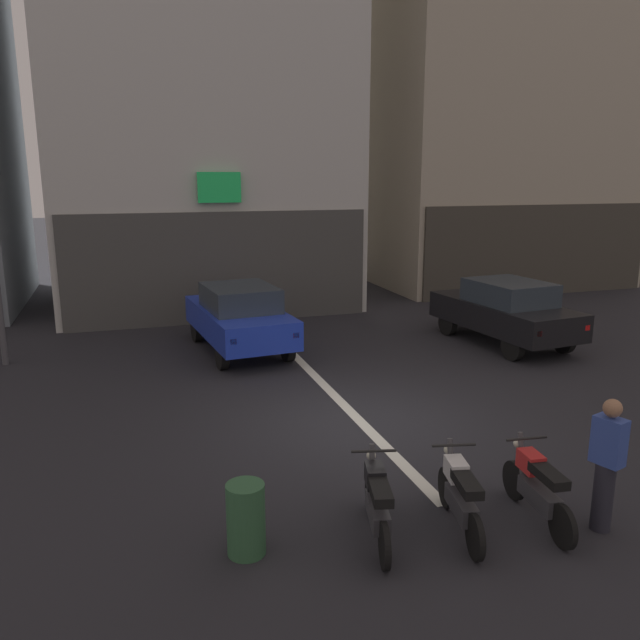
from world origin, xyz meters
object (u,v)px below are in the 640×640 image
Objects in this scene: motorcycle_black_row_leftmost at (377,502)px; motorcycle_red_row_centre at (537,487)px; car_grey_down_street at (287,276)px; car_black_parked_kerbside at (505,310)px; person_by_motorcycles at (606,464)px; motorcycle_white_row_left_mid at (460,495)px; trash_bin at (246,519)px; car_blue_crossing_near at (239,316)px.

motorcycle_red_row_centre is at bearing -7.07° from motorcycle_black_row_leftmost.
car_grey_down_street is at bearing 87.65° from motorcycle_red_row_centre.
person_by_motorcycles is at bearing -116.03° from car_black_parked_kerbside.
motorcycle_white_row_left_mid is (1.02, -0.15, 0.00)m from motorcycle_black_row_leftmost.
motorcycle_red_row_centre reaches higher than trash_bin.
car_blue_crossing_near is 8.76m from motorcycle_white_row_left_mid.
car_blue_crossing_near is at bearing 79.91° from trash_bin.
person_by_motorcycles reaches higher than motorcycle_white_row_left_mid.
car_blue_crossing_near is 2.55× the size of motorcycle_red_row_centre.
person_by_motorcycles reaches higher than motorcycle_black_row_leftmost.
car_grey_down_street is (-3.87, 6.90, 0.00)m from car_black_parked_kerbside.
motorcycle_white_row_left_mid is at bearing -126.80° from car_black_parked_kerbside.
motorcycle_black_row_leftmost is 1.03m from motorcycle_white_row_left_mid.
car_black_parked_kerbside is at bearing -60.69° from car_grey_down_street.
car_blue_crossing_near reaches higher than motorcycle_red_row_centre.
trash_bin is at bearing 169.08° from person_by_motorcycles.
car_black_parked_kerbside reaches higher than motorcycle_white_row_left_mid.
person_by_motorcycles is at bearing -10.92° from trash_bin.
motorcycle_red_row_centre is (-0.59, -14.33, -0.43)m from car_grey_down_street.
motorcycle_black_row_leftmost is at bearing 171.81° from motorcycle_white_row_left_mid.
motorcycle_black_row_leftmost and motorcycle_white_row_left_mid have the same top height.
car_grey_down_street is 2.51× the size of motorcycle_white_row_left_mid.
car_grey_down_street is 2.53× the size of motorcycle_black_row_leftmost.
car_black_parked_kerbside is 5.01× the size of trash_bin.
person_by_motorcycles is at bearing -13.84° from motorcycle_black_row_leftmost.
motorcycle_red_row_centre is at bearing -92.35° from car_grey_down_street.
trash_bin is (-4.20, 0.81, -0.43)m from person_by_motorcycles.
motorcycle_red_row_centre is at bearing -120.99° from car_black_parked_kerbside.
car_black_parked_kerbside is at bearing 47.85° from motorcycle_black_row_leftmost.
trash_bin is at bearing -100.09° from car_blue_crossing_near.
car_black_parked_kerbside reaches higher than trash_bin.
motorcycle_black_row_leftmost is at bearing -132.15° from car_black_parked_kerbside.
motorcycle_red_row_centre is at bearing -6.49° from trash_bin.
motorcycle_white_row_left_mid is at bearing 162.80° from person_by_motorcycles.
car_black_parked_kerbside is 9.15m from motorcycle_white_row_left_mid.
person_by_motorcycles is (-3.83, -7.83, -0.03)m from car_black_parked_kerbside.
car_black_parked_kerbside is at bearing 53.20° from motorcycle_white_row_left_mid.
car_blue_crossing_near is 8.53m from trash_bin.
person_by_motorcycles is (2.71, -9.19, -0.03)m from car_blue_crossing_near.
trash_bin is (-1.53, 0.15, -0.03)m from motorcycle_black_row_leftmost.
car_blue_crossing_near is 5.00× the size of trash_bin.
car_black_parked_kerbside is 2.59× the size of motorcycle_white_row_left_mid.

